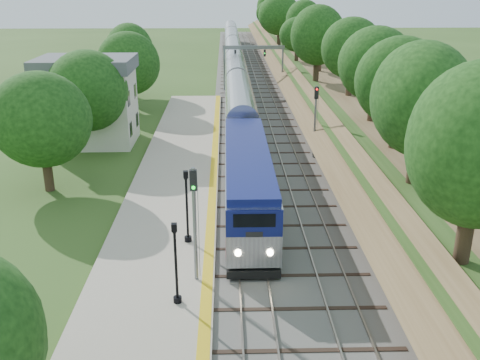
{
  "coord_description": "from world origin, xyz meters",
  "views": [
    {
      "loc": [
        -1.33,
        -19.12,
        14.49
      ],
      "look_at": [
        -0.5,
        12.08,
        2.8
      ],
      "focal_mm": 40.0,
      "sensor_mm": 36.0,
      "label": 1
    }
  ],
  "objects_px": {
    "lamppost_far": "(187,211)",
    "signal_platform": "(194,213)",
    "signal_gantry": "(253,56)",
    "train": "(235,69)",
    "lamppost_mid": "(176,268)",
    "station_building": "(89,100)",
    "signal_farside": "(315,114)"
  },
  "relations": [
    {
      "from": "signal_gantry",
      "to": "signal_farside",
      "type": "relative_size",
      "value": 1.35
    },
    {
      "from": "signal_gantry",
      "to": "train",
      "type": "relative_size",
      "value": 0.07
    },
    {
      "from": "station_building",
      "to": "signal_platform",
      "type": "height_order",
      "value": "station_building"
    },
    {
      "from": "lamppost_mid",
      "to": "lamppost_far",
      "type": "relative_size",
      "value": 0.94
    },
    {
      "from": "signal_gantry",
      "to": "lamppost_mid",
      "type": "relative_size",
      "value": 2.08
    },
    {
      "from": "signal_gantry",
      "to": "lamppost_mid",
      "type": "xyz_separation_m",
      "value": [
        -6.15,
        -52.65,
        -2.63
      ]
    },
    {
      "from": "station_building",
      "to": "signal_farside",
      "type": "distance_m",
      "value": 20.87
    },
    {
      "from": "signal_platform",
      "to": "signal_farside",
      "type": "height_order",
      "value": "signal_farside"
    },
    {
      "from": "train",
      "to": "signal_farside",
      "type": "bearing_deg",
      "value": -80.22
    },
    {
      "from": "signal_farside",
      "to": "station_building",
      "type": "bearing_deg",
      "value": 165.45
    },
    {
      "from": "lamppost_mid",
      "to": "lamppost_far",
      "type": "height_order",
      "value": "lamppost_far"
    },
    {
      "from": "lamppost_mid",
      "to": "lamppost_far",
      "type": "distance_m",
      "value": 6.23
    },
    {
      "from": "train",
      "to": "lamppost_far",
      "type": "bearing_deg",
      "value": -93.93
    },
    {
      "from": "signal_platform",
      "to": "signal_gantry",
      "type": "bearing_deg",
      "value": 83.94
    },
    {
      "from": "lamppost_far",
      "to": "signal_gantry",
      "type": "bearing_deg",
      "value": 82.57
    },
    {
      "from": "signal_platform",
      "to": "signal_farside",
      "type": "distance_m",
      "value": 22.29
    },
    {
      "from": "signal_gantry",
      "to": "station_building",
      "type": "bearing_deg",
      "value": -123.38
    },
    {
      "from": "station_building",
      "to": "train",
      "type": "xyz_separation_m",
      "value": [
        14.0,
        30.72,
        -1.93
      ]
    },
    {
      "from": "lamppost_far",
      "to": "signal_platform",
      "type": "bearing_deg",
      "value": -80.63
    },
    {
      "from": "train",
      "to": "lamppost_far",
      "type": "xyz_separation_m",
      "value": [
        -3.59,
        -52.15,
        0.13
      ]
    },
    {
      "from": "signal_farside",
      "to": "signal_gantry",
      "type": "bearing_deg",
      "value": 97.03
    },
    {
      "from": "station_building",
      "to": "lamppost_mid",
      "type": "height_order",
      "value": "station_building"
    },
    {
      "from": "lamppost_mid",
      "to": "signal_gantry",
      "type": "bearing_deg",
      "value": 83.34
    },
    {
      "from": "train",
      "to": "signal_platform",
      "type": "distance_m",
      "value": 56.41
    },
    {
      "from": "train",
      "to": "lamppost_mid",
      "type": "distance_m",
      "value": 58.49
    },
    {
      "from": "lamppost_mid",
      "to": "signal_farside",
      "type": "bearing_deg",
      "value": 66.22
    },
    {
      "from": "station_building",
      "to": "train",
      "type": "bearing_deg",
      "value": 65.5
    },
    {
      "from": "station_building",
      "to": "lamppost_far",
      "type": "relative_size",
      "value": 2.01
    },
    {
      "from": "train",
      "to": "signal_platform",
      "type": "xyz_separation_m",
      "value": [
        -2.9,
        -56.3,
        1.86
      ]
    },
    {
      "from": "train",
      "to": "lamppost_far",
      "type": "height_order",
      "value": "lamppost_far"
    },
    {
      "from": "lamppost_mid",
      "to": "signal_farside",
      "type": "height_order",
      "value": "signal_farside"
    },
    {
      "from": "lamppost_far",
      "to": "signal_platform",
      "type": "relative_size",
      "value": 0.72
    }
  ]
}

